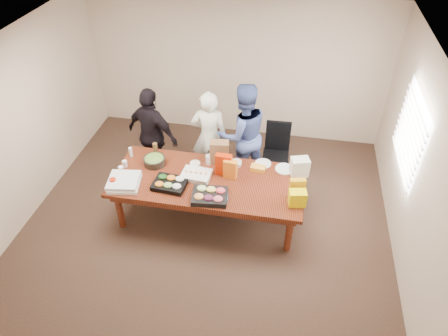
% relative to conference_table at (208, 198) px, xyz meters
% --- Properties ---
extents(floor, '(5.50, 5.00, 0.02)m').
position_rel_conference_table_xyz_m(floor, '(0.00, 0.00, -0.39)').
color(floor, '#47301E').
rests_on(floor, ground).
extents(ceiling, '(5.50, 5.00, 0.02)m').
position_rel_conference_table_xyz_m(ceiling, '(0.00, 0.00, 2.33)').
color(ceiling, white).
rests_on(ceiling, wall_back).
extents(wall_back, '(5.50, 0.04, 2.70)m').
position_rel_conference_table_xyz_m(wall_back, '(0.00, 2.50, 0.98)').
color(wall_back, beige).
rests_on(wall_back, floor).
extents(wall_front, '(5.50, 0.04, 2.70)m').
position_rel_conference_table_xyz_m(wall_front, '(0.00, -2.50, 0.98)').
color(wall_front, beige).
rests_on(wall_front, floor).
extents(wall_left, '(0.04, 5.00, 2.70)m').
position_rel_conference_table_xyz_m(wall_left, '(-2.75, 0.00, 0.98)').
color(wall_left, beige).
rests_on(wall_left, floor).
extents(wall_right, '(0.04, 5.00, 2.70)m').
position_rel_conference_table_xyz_m(wall_right, '(2.75, 0.00, 0.98)').
color(wall_right, beige).
rests_on(wall_right, floor).
extents(window_panel, '(0.03, 1.40, 1.10)m').
position_rel_conference_table_xyz_m(window_panel, '(2.72, 0.60, 1.12)').
color(window_panel, white).
rests_on(window_panel, wall_right).
extents(window_blinds, '(0.04, 1.36, 1.00)m').
position_rel_conference_table_xyz_m(window_blinds, '(2.68, 0.60, 1.12)').
color(window_blinds, beige).
rests_on(window_blinds, wall_right).
extents(conference_table, '(2.80, 1.20, 0.75)m').
position_rel_conference_table_xyz_m(conference_table, '(0.00, 0.00, 0.00)').
color(conference_table, '#4C1C0F').
rests_on(conference_table, floor).
extents(office_chair, '(0.52, 0.52, 0.99)m').
position_rel_conference_table_xyz_m(office_chair, '(0.92, 1.12, 0.12)').
color(office_chair, black).
rests_on(office_chair, floor).
extents(person_center, '(0.64, 0.45, 1.64)m').
position_rel_conference_table_xyz_m(person_center, '(-0.19, 0.98, 0.45)').
color(person_center, silver).
rests_on(person_center, floor).
extents(person_right, '(1.08, 1.00, 1.78)m').
position_rel_conference_table_xyz_m(person_right, '(0.35, 1.05, 0.51)').
color(person_right, '#43579A').
rests_on(person_right, floor).
extents(person_left, '(1.06, 0.73, 1.66)m').
position_rel_conference_table_xyz_m(person_left, '(-1.11, 0.85, 0.46)').
color(person_left, black).
rests_on(person_left, floor).
extents(veggie_tray, '(0.49, 0.40, 0.07)m').
position_rel_conference_table_xyz_m(veggie_tray, '(-0.50, -0.23, 0.41)').
color(veggie_tray, black).
rests_on(veggie_tray, conference_table).
extents(fruit_tray, '(0.53, 0.43, 0.07)m').
position_rel_conference_table_xyz_m(fruit_tray, '(0.11, -0.38, 0.41)').
color(fruit_tray, black).
rests_on(fruit_tray, conference_table).
extents(sheet_cake, '(0.44, 0.34, 0.07)m').
position_rel_conference_table_xyz_m(sheet_cake, '(-0.18, 0.03, 0.41)').
color(sheet_cake, white).
rests_on(sheet_cake, conference_table).
extents(salad_bowl, '(0.34, 0.34, 0.11)m').
position_rel_conference_table_xyz_m(salad_bowl, '(-0.88, 0.22, 0.43)').
color(salad_bowl, black).
rests_on(salad_bowl, conference_table).
extents(chip_bag_blue, '(0.41, 0.33, 0.06)m').
position_rel_conference_table_xyz_m(chip_bag_blue, '(0.17, -0.32, 0.40)').
color(chip_bag_blue, blue).
rests_on(chip_bag_blue, conference_table).
extents(chip_bag_red, '(0.24, 0.10, 0.34)m').
position_rel_conference_table_xyz_m(chip_bag_red, '(0.20, 0.18, 0.55)').
color(chip_bag_red, '#B72403').
rests_on(chip_bag_red, conference_table).
extents(chip_bag_yellow, '(0.22, 0.13, 0.32)m').
position_rel_conference_table_xyz_m(chip_bag_yellow, '(1.28, -0.14, 0.53)').
color(chip_bag_yellow, orange).
rests_on(chip_bag_yellow, conference_table).
extents(chip_bag_orange, '(0.20, 0.11, 0.30)m').
position_rel_conference_table_xyz_m(chip_bag_orange, '(0.31, 0.11, 0.53)').
color(chip_bag_orange, orange).
rests_on(chip_bag_orange, conference_table).
extents(mayo_jar, '(0.11, 0.11, 0.15)m').
position_rel_conference_table_xyz_m(mayo_jar, '(-0.07, 0.38, 0.45)').
color(mayo_jar, silver).
rests_on(mayo_jar, conference_table).
extents(mustard_bottle, '(0.06, 0.06, 0.16)m').
position_rel_conference_table_xyz_m(mustard_bottle, '(0.08, 0.47, 0.45)').
color(mustard_bottle, gold).
rests_on(mustard_bottle, conference_table).
extents(dressing_bottle, '(0.08, 0.08, 0.22)m').
position_rel_conference_table_xyz_m(dressing_bottle, '(-0.93, 0.44, 0.48)').
color(dressing_bottle, brown).
rests_on(dressing_bottle, conference_table).
extents(ranch_bottle, '(0.07, 0.07, 0.16)m').
position_rel_conference_table_xyz_m(ranch_bottle, '(-1.30, 0.34, 0.45)').
color(ranch_bottle, white).
rests_on(ranch_bottle, conference_table).
extents(banana_bunch, '(0.23, 0.15, 0.07)m').
position_rel_conference_table_xyz_m(banana_bunch, '(0.69, 0.36, 0.41)').
color(banana_bunch, gold).
rests_on(banana_bunch, conference_table).
extents(bread_loaf, '(0.32, 0.21, 0.12)m').
position_rel_conference_table_xyz_m(bread_loaf, '(0.09, 0.46, 0.44)').
color(bread_loaf, olive).
rests_on(bread_loaf, conference_table).
extents(kraft_bag, '(0.30, 0.20, 0.37)m').
position_rel_conference_table_xyz_m(kraft_bag, '(0.09, 0.45, 0.56)').
color(kraft_bag, brown).
rests_on(kraft_bag, conference_table).
extents(red_cup, '(0.11, 0.11, 0.12)m').
position_rel_conference_table_xyz_m(red_cup, '(-1.30, -0.38, 0.44)').
color(red_cup, '#B21D07').
rests_on(red_cup, conference_table).
extents(clear_cup_a, '(0.09, 0.09, 0.11)m').
position_rel_conference_table_xyz_m(clear_cup_a, '(-1.30, -0.07, 0.43)').
color(clear_cup_a, white).
rests_on(clear_cup_a, conference_table).
extents(clear_cup_b, '(0.09, 0.09, 0.10)m').
position_rel_conference_table_xyz_m(clear_cup_b, '(-1.30, 0.08, 0.43)').
color(clear_cup_b, white).
rests_on(clear_cup_b, conference_table).
extents(pizza_box_lower, '(0.49, 0.49, 0.05)m').
position_rel_conference_table_xyz_m(pizza_box_lower, '(-1.15, -0.33, 0.40)').
color(pizza_box_lower, white).
rests_on(pizza_box_lower, conference_table).
extents(pizza_box_upper, '(0.49, 0.49, 0.05)m').
position_rel_conference_table_xyz_m(pizza_box_upper, '(-1.16, -0.32, 0.45)').
color(pizza_box_upper, silver).
rests_on(pizza_box_upper, pizza_box_lower).
extents(plate_a, '(0.31, 0.31, 0.02)m').
position_rel_conference_table_xyz_m(plate_a, '(1.09, 0.45, 0.38)').
color(plate_a, white).
rests_on(plate_a, conference_table).
extents(plate_b, '(0.29, 0.29, 0.02)m').
position_rel_conference_table_xyz_m(plate_b, '(0.75, 0.52, 0.38)').
color(plate_b, silver).
rests_on(plate_b, conference_table).
extents(dip_bowl_a, '(0.16, 0.16, 0.06)m').
position_rel_conference_table_xyz_m(dip_bowl_a, '(0.36, 0.43, 0.41)').
color(dip_bowl_a, beige).
rests_on(dip_bowl_a, conference_table).
extents(dip_bowl_b, '(0.20, 0.20, 0.06)m').
position_rel_conference_table_xyz_m(dip_bowl_b, '(-0.26, 0.28, 0.41)').
color(dip_bowl_b, beige).
rests_on(dip_bowl_b, conference_table).
extents(grocery_bag_white, '(0.30, 0.25, 0.28)m').
position_rel_conference_table_xyz_m(grocery_bag_white, '(1.30, 0.37, 0.51)').
color(grocery_bag_white, silver).
rests_on(grocery_bag_white, conference_table).
extents(grocery_bag_yellow, '(0.25, 0.20, 0.23)m').
position_rel_conference_table_xyz_m(grocery_bag_yellow, '(1.30, -0.28, 0.49)').
color(grocery_bag_yellow, '#FFE800').
rests_on(grocery_bag_yellow, conference_table).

